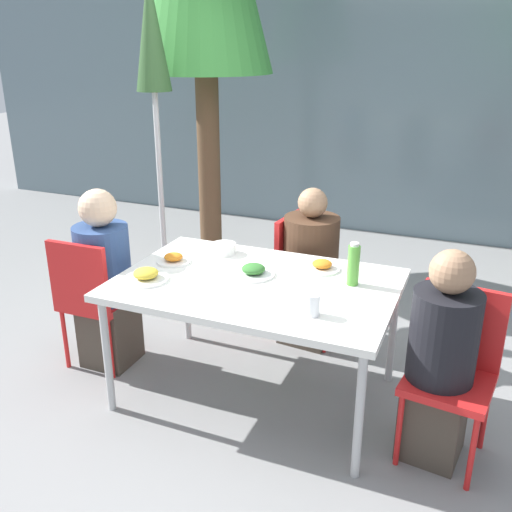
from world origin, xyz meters
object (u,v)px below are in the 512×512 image
object	(u,v)px
chair_left	(91,294)
closed_umbrella	(153,67)
chair_right	(454,361)
chair_far	(302,267)
person_right	(440,364)
person_far	(310,273)
drinking_cup	(313,305)
person_left	(105,284)
salad_bowl	(224,248)
bottle	(353,265)

from	to	relation	value
chair_left	closed_umbrella	size ratio (longest dim) A/B	0.35
chair_right	chair_far	bearing A→B (deg)	-31.91
chair_left	person_right	bearing A→B (deg)	-1.94
person_far	drinking_cup	bearing A→B (deg)	23.62
chair_far	person_far	distance (m)	0.09
chair_left	person_left	world-z (taller)	person_left
salad_bowl	bottle	bearing A→B (deg)	-11.12
person_right	bottle	world-z (taller)	person_right
bottle	person_far	bearing A→B (deg)	124.97
person_left	person_right	world-z (taller)	person_left
closed_umbrella	person_left	bearing A→B (deg)	-77.10
bottle	salad_bowl	size ratio (longest dim) A/B	1.57
chair_left	person_right	size ratio (longest dim) A/B	0.79
chair_far	closed_umbrella	distance (m)	1.83
chair_left	bottle	size ratio (longest dim) A/B	3.61
salad_bowl	person_far	bearing A→B (deg)	44.56
chair_left	closed_umbrella	world-z (taller)	closed_umbrella
chair_right	person_left	bearing A→B (deg)	6.31
bottle	salad_bowl	distance (m)	0.87
salad_bowl	chair_right	bearing A→B (deg)	-15.55
person_left	closed_umbrella	size ratio (longest dim) A/B	0.47
person_left	drinking_cup	xyz separation A→B (m)	(1.42, -0.26, 0.23)
drinking_cup	salad_bowl	distance (m)	0.97
person_left	chair_far	world-z (taller)	person_left
chair_left	person_far	xyz separation A→B (m)	(1.14, 0.85, -0.00)
chair_far	bottle	world-z (taller)	bottle
chair_far	person_right	bearing A→B (deg)	52.59
chair_far	salad_bowl	world-z (taller)	chair_far
person_left	person_right	xyz separation A→B (m)	(2.02, -0.13, -0.03)
salad_bowl	chair_left	bearing A→B (deg)	-149.09
drinking_cup	person_right	bearing A→B (deg)	12.54
chair_far	chair_right	bearing A→B (deg)	56.50
chair_right	bottle	distance (m)	0.70
chair_right	person_far	xyz separation A→B (m)	(-0.99, 0.83, -0.00)
chair_far	bottle	xyz separation A→B (m)	(0.49, -0.65, 0.34)
closed_umbrella	chair_right	bearing A→B (deg)	-26.47
person_right	bottle	distance (m)	0.68
closed_umbrella	drinking_cup	size ratio (longest dim) A/B	22.45
person_left	drinking_cup	distance (m)	1.46
person_far	bottle	size ratio (longest dim) A/B	4.53
chair_left	person_left	xyz separation A→B (m)	(0.05, 0.08, 0.04)
person_far	closed_umbrella	size ratio (longest dim) A/B	0.44
drinking_cup	chair_left	bearing A→B (deg)	173.00
chair_far	closed_umbrella	world-z (taller)	closed_umbrella
person_left	closed_umbrella	distance (m)	1.68
chair_left	chair_far	world-z (taller)	same
chair_right	salad_bowl	distance (m)	1.50
person_far	bottle	world-z (taller)	person_far
person_left	chair_far	distance (m)	1.32
chair_far	person_far	size ratio (longest dim) A/B	0.80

